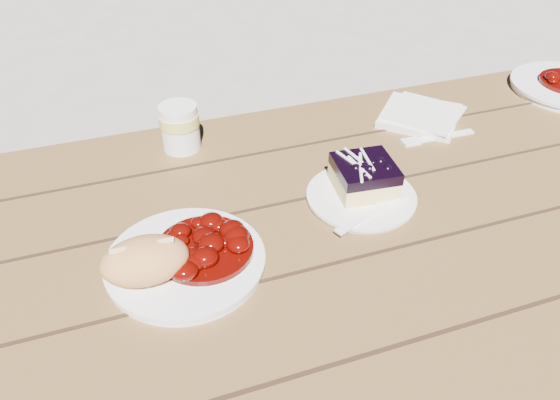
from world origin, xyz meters
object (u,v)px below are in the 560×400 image
object	(u,v)px
main_plate	(186,262)
blueberry_cake	(364,176)
dessert_plate	(361,197)
picnic_table	(449,264)
second_cup	(180,127)
bread_roll	(145,260)

from	to	relation	value
main_plate	blueberry_cake	xyz separation A→B (m)	(0.32, 0.08, 0.03)
main_plate	blueberry_cake	bearing A→B (deg)	13.58
dessert_plate	picnic_table	bearing A→B (deg)	-14.85
blueberry_cake	main_plate	bearing A→B (deg)	-160.97
picnic_table	blueberry_cake	xyz separation A→B (m)	(-0.17, 0.06, 0.20)
picnic_table	blueberry_cake	world-z (taller)	blueberry_cake
main_plate	dessert_plate	distance (m)	0.31
main_plate	dessert_plate	bearing A→B (deg)	11.36
second_cup	dessert_plate	bearing A→B (deg)	-46.15
dessert_plate	blueberry_cake	world-z (taller)	blueberry_cake
main_plate	bread_roll	distance (m)	0.07
second_cup	main_plate	bearing A→B (deg)	-100.01
dessert_plate	main_plate	bearing A→B (deg)	-168.64
dessert_plate	second_cup	size ratio (longest dim) A/B	2.00
bread_roll	dessert_plate	xyz separation A→B (m)	(0.36, 0.08, -0.04)
main_plate	bread_roll	world-z (taller)	bread_roll
picnic_table	bread_roll	size ratio (longest dim) A/B	16.77
dessert_plate	blueberry_cake	size ratio (longest dim) A/B	1.70
bread_roll	second_cup	distance (m)	0.36
bread_roll	second_cup	world-z (taller)	second_cup
blueberry_cake	picnic_table	bearing A→B (deg)	-14.90
picnic_table	bread_roll	bearing A→B (deg)	-176.29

